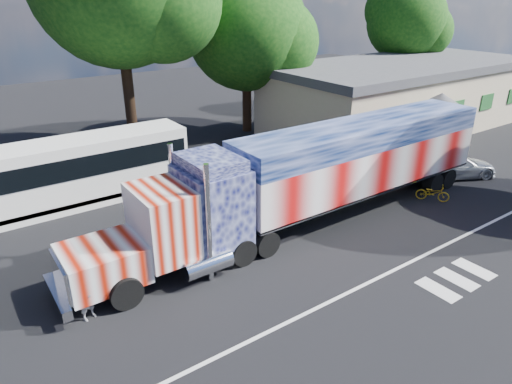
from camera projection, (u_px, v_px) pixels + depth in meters
ground at (297, 257)px, 19.10m from camera, size 100.00×100.00×0.00m
lane_markings at (396, 286)px, 17.18m from camera, size 30.00×2.67×0.01m
semi_truck at (321, 173)px, 21.30m from camera, size 22.29×3.52×4.75m
coach_bus at (75, 171)px, 23.34m from camera, size 11.72×2.73×3.41m
hall_building at (402, 95)px, 36.70m from camera, size 22.40×12.80×5.20m
parked_car at (456, 166)px, 27.18m from camera, size 5.19×3.79×1.40m
woman at (86, 297)px, 15.17m from camera, size 0.75×0.62×1.76m
bicycle at (433, 193)px, 24.11m from camera, size 1.46×1.72×0.89m
tree_ne_a at (248, 30)px, 33.63m from camera, size 9.43×8.98×12.19m
tree_far_ne at (408, 21)px, 41.82m from camera, size 7.54×7.19×11.40m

